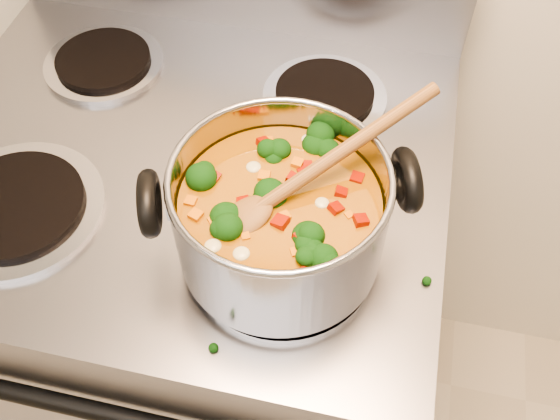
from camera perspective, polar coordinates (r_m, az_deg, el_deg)
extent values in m
cube|color=gray|center=(1.24, -6.25, -9.09)|extent=(0.72, 0.63, 0.92)
cylinder|color=black|center=(0.82, -15.24, -17.59)|extent=(0.62, 0.02, 0.02)
cylinder|color=#A5A5AD|center=(0.85, -22.88, 0.15)|extent=(0.22, 0.22, 0.01)
cylinder|color=black|center=(0.85, -23.05, 0.47)|extent=(0.17, 0.17, 0.01)
cylinder|color=#A5A5AD|center=(0.74, 0.22, -4.42)|extent=(0.22, 0.22, 0.01)
cylinder|color=black|center=(0.74, 0.22, -4.09)|extent=(0.17, 0.17, 0.01)
cylinder|color=#A5A5AD|center=(1.02, -15.78, 12.76)|extent=(0.18, 0.18, 0.01)
cylinder|color=black|center=(1.01, -15.88, 13.11)|extent=(0.14, 0.14, 0.01)
cylinder|color=#A5A5AD|center=(0.93, 4.09, 10.27)|extent=(0.18, 0.18, 0.01)
cylinder|color=black|center=(0.92, 4.11, 10.63)|extent=(0.14, 0.14, 0.01)
cylinder|color=#9B9BA3|center=(0.68, 0.00, -0.44)|extent=(0.23, 0.23, 0.13)
torus|color=#9B9BA3|center=(0.63, 0.00, 2.96)|extent=(0.24, 0.24, 0.01)
cylinder|color=#8E5F0C|center=(0.70, 0.00, -1.35)|extent=(0.22, 0.22, 0.09)
torus|color=black|center=(0.66, -11.83, 0.61)|extent=(0.05, 0.08, 0.08)
torus|color=black|center=(0.68, 11.50, 2.73)|extent=(0.05, 0.08, 0.08)
ellipsoid|color=black|center=(0.69, 0.74, 3.96)|extent=(0.04, 0.04, 0.03)
ellipsoid|color=black|center=(0.64, 6.68, -2.94)|extent=(0.04, 0.04, 0.03)
ellipsoid|color=black|center=(0.65, -5.72, -0.86)|extent=(0.04, 0.04, 0.03)
ellipsoid|color=black|center=(0.69, -7.36, 3.17)|extent=(0.04, 0.04, 0.03)
ellipsoid|color=black|center=(0.61, 3.62, -5.54)|extent=(0.04, 0.04, 0.03)
ellipsoid|color=black|center=(0.68, -0.22, 2.34)|extent=(0.04, 0.04, 0.03)
ellipsoid|color=black|center=(0.72, 2.62, 6.27)|extent=(0.04, 0.04, 0.03)
ellipsoid|color=black|center=(0.71, -2.97, 5.69)|extent=(0.04, 0.04, 0.03)
ellipsoid|color=#962105|center=(0.69, 1.21, 3.17)|extent=(0.01, 0.01, 0.01)
ellipsoid|color=#962105|center=(0.65, -6.77, -0.87)|extent=(0.01, 0.01, 0.01)
ellipsoid|color=#962105|center=(0.64, 0.89, -2.27)|extent=(0.01, 0.01, 0.01)
ellipsoid|color=#962105|center=(0.66, 0.03, 0.51)|extent=(0.01, 0.01, 0.01)
ellipsoid|color=#962105|center=(0.69, 0.01, 3.87)|extent=(0.01, 0.01, 0.01)
ellipsoid|color=#962105|center=(0.64, 1.80, -1.52)|extent=(0.01, 0.01, 0.01)
ellipsoid|color=#962105|center=(0.64, -2.26, -2.09)|extent=(0.01, 0.01, 0.01)
ellipsoid|color=#962105|center=(0.63, -6.56, -3.08)|extent=(0.01, 0.01, 0.01)
ellipsoid|color=#962105|center=(0.65, 5.75, -0.66)|extent=(0.01, 0.01, 0.01)
ellipsoid|color=#962105|center=(0.66, -4.17, 0.11)|extent=(0.01, 0.01, 0.01)
ellipsoid|color=#962105|center=(0.70, -3.28, 4.22)|extent=(0.01, 0.01, 0.01)
ellipsoid|color=#962105|center=(0.68, 6.07, 2.49)|extent=(0.01, 0.01, 0.01)
ellipsoid|color=#962105|center=(0.62, -4.18, -4.37)|extent=(0.01, 0.01, 0.01)
ellipsoid|color=#962105|center=(0.62, 1.89, -4.19)|extent=(0.01, 0.01, 0.01)
ellipsoid|color=#CB680B|center=(0.67, 1.90, 1.54)|extent=(0.01, 0.01, 0.01)
ellipsoid|color=#CB680B|center=(0.67, -8.07, 0.81)|extent=(0.01, 0.01, 0.01)
ellipsoid|color=#CB680B|center=(0.67, 1.02, 1.45)|extent=(0.01, 0.01, 0.01)
ellipsoid|color=#CB680B|center=(0.69, 4.61, 3.59)|extent=(0.01, 0.01, 0.01)
ellipsoid|color=#CB680B|center=(0.62, 2.19, -5.00)|extent=(0.01, 0.01, 0.01)
ellipsoid|color=#CB680B|center=(0.61, -0.81, -5.79)|extent=(0.01, 0.01, 0.01)
ellipsoid|color=#CB680B|center=(0.62, -2.77, -4.32)|extent=(0.01, 0.01, 0.01)
ellipsoid|color=#CB680B|center=(0.66, 2.12, 0.64)|extent=(0.01, 0.01, 0.01)
ellipsoid|color=#CB680B|center=(0.68, -4.65, 2.01)|extent=(0.01, 0.01, 0.01)
ellipsoid|color=#CB680B|center=(0.66, 1.83, 0.75)|extent=(0.01, 0.01, 0.01)
ellipsoid|color=#CB680B|center=(0.62, 0.00, -3.98)|extent=(0.01, 0.01, 0.01)
ellipsoid|color=beige|center=(0.63, 0.45, -3.39)|extent=(0.02, 0.02, 0.01)
ellipsoid|color=beige|center=(0.67, -4.52, 1.31)|extent=(0.02, 0.02, 0.01)
ellipsoid|color=beige|center=(0.71, -3.85, 4.95)|extent=(0.02, 0.02, 0.01)
ellipsoid|color=beige|center=(0.68, -4.72, 2.27)|extent=(0.02, 0.02, 0.01)
ellipsoid|color=beige|center=(0.67, -5.95, 1.33)|extent=(0.02, 0.02, 0.01)
ellipsoid|color=beige|center=(0.70, -2.18, 4.46)|extent=(0.02, 0.02, 0.01)
ellipsoid|color=brown|center=(0.65, -3.38, -0.81)|extent=(0.08, 0.08, 0.04)
cylinder|color=brown|center=(0.67, 5.60, 5.27)|extent=(0.19, 0.18, 0.08)
ellipsoid|color=black|center=(0.86, 7.13, 5.65)|extent=(0.01, 0.01, 0.01)
ellipsoid|color=black|center=(0.68, -5.07, -14.50)|extent=(0.01, 0.01, 0.01)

